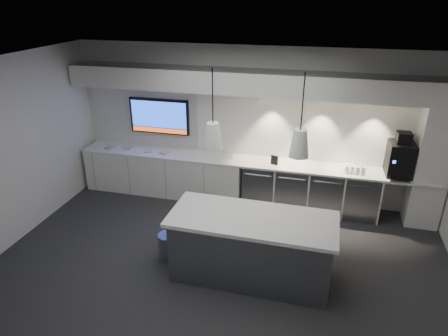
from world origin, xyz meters
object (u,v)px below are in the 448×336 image
(wall_tv, at_px, (159,116))
(island, at_px, (252,247))
(bin, at_px, (168,246))
(coffee_machine, at_px, (400,158))

(wall_tv, xyz_separation_m, island, (2.40, -2.50, -1.06))
(bin, xyz_separation_m, coffee_machine, (3.53, 2.16, 1.01))
(coffee_machine, bearing_deg, island, -136.04)
(wall_tv, distance_m, bin, 2.95)
(island, relative_size, bin, 5.50)
(wall_tv, bearing_deg, coffee_machine, -3.07)
(bin, distance_m, coffee_machine, 4.26)
(wall_tv, height_order, bin, wall_tv)
(wall_tv, distance_m, coffee_machine, 4.62)
(wall_tv, xyz_separation_m, bin, (1.06, -2.40, -1.34))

